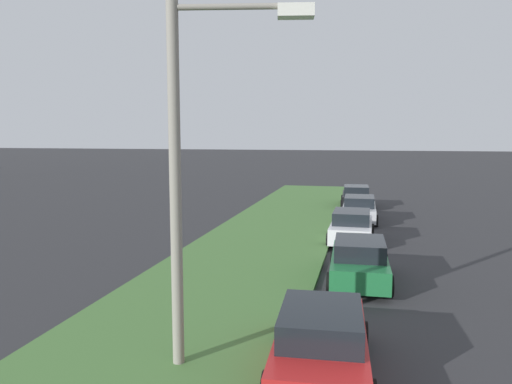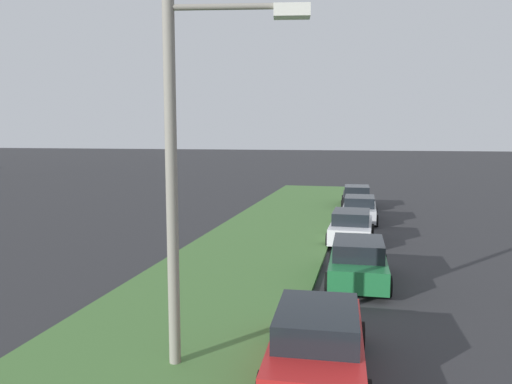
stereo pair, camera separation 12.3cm
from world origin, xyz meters
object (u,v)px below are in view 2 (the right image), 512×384
at_px(parked_car_silver, 359,209).
at_px(parked_car_black, 357,197).
at_px(parked_car_red, 317,342).
at_px(streetlight, 189,160).
at_px(parked_car_green, 358,261).
at_px(parked_car_white, 351,227).

xyz_separation_m(parked_car_silver, parked_car_black, (5.65, 0.29, 0.00)).
bearing_deg(parked_car_red, streetlight, 93.07).
xyz_separation_m(parked_car_red, parked_car_green, (6.67, -0.66, 0.00)).
bearing_deg(parked_car_black, parked_car_silver, -179.06).
bearing_deg(parked_car_white, parked_car_red, 179.88).
bearing_deg(parked_car_silver, parked_car_black, 2.61).
xyz_separation_m(parked_car_red, parked_car_white, (12.85, -0.22, 0.00)).
xyz_separation_m(parked_car_green, streetlight, (-6.95, 3.27, 3.67)).
height_order(parked_car_black, streetlight, streetlight).
bearing_deg(streetlight, parked_car_black, -6.57).
relative_size(parked_car_red, streetlight, 0.59).
bearing_deg(parked_car_green, parked_car_white, 2.46).
relative_size(parked_car_black, streetlight, 0.58).
bearing_deg(streetlight, parked_car_green, -25.17).
distance_m(parked_car_red, parked_car_green, 6.70).
bearing_deg(parked_car_red, parked_car_green, -8.74).
distance_m(parked_car_silver, streetlight, 19.15).
relative_size(parked_car_silver, parked_car_black, 0.99).
relative_size(parked_car_green, parked_car_white, 1.01).
relative_size(parked_car_green, parked_car_black, 1.00).
xyz_separation_m(parked_car_red, streetlight, (-0.28, 2.61, 3.67)).
xyz_separation_m(parked_car_white, streetlight, (-13.13, 2.82, 3.67)).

